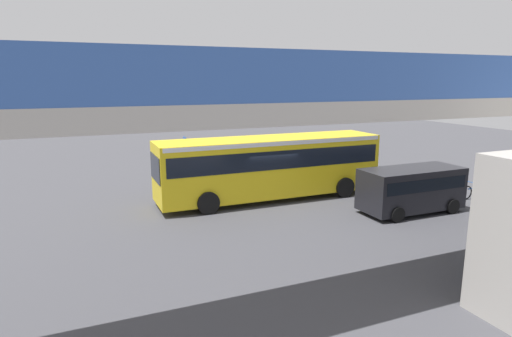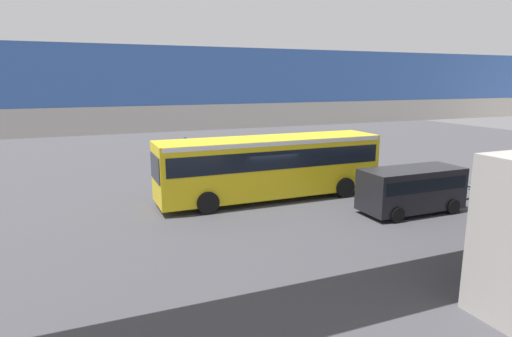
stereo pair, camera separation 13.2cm
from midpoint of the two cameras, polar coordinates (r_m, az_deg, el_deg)
name	(u,v)px [view 2 (the right image)]	position (r m, az deg, el deg)	size (l,w,h in m)	color
ground	(265,200)	(21.74, 1.40, -4.27)	(80.00, 80.00, 0.00)	#424247
city_bus	(270,163)	(21.68, 2.07, 0.80)	(11.54, 2.85, 3.15)	yellow
parked_van	(411,187)	(20.85, 20.17, -2.34)	(4.80, 2.17, 2.05)	black
bicycle_blue	(475,192)	(24.67, 27.28, -2.76)	(1.77, 0.44, 0.96)	black
bicycle_green	(494,197)	(24.04, 29.24, -3.31)	(1.77, 0.44, 0.96)	black
bicycle_red	(438,187)	(24.82, 23.22, -2.32)	(1.77, 0.44, 0.96)	black
traffic_sign	(186,153)	(24.87, -9.20, 2.09)	(0.08, 0.60, 2.80)	slate
lane_dash_leftmost	(313,184)	(25.37, 7.70, -2.03)	(2.00, 0.20, 0.01)	silver
lane_dash_left	(249,190)	(23.66, -0.72, -2.93)	(2.00, 0.20, 0.01)	silver
lane_dash_centre	(178,198)	(22.53, -10.23, -3.87)	(2.00, 0.20, 0.01)	silver
pedestrian_overpass	(405,120)	(12.74, 19.49, 6.14)	(28.31, 2.60, 6.62)	#B2ADA5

